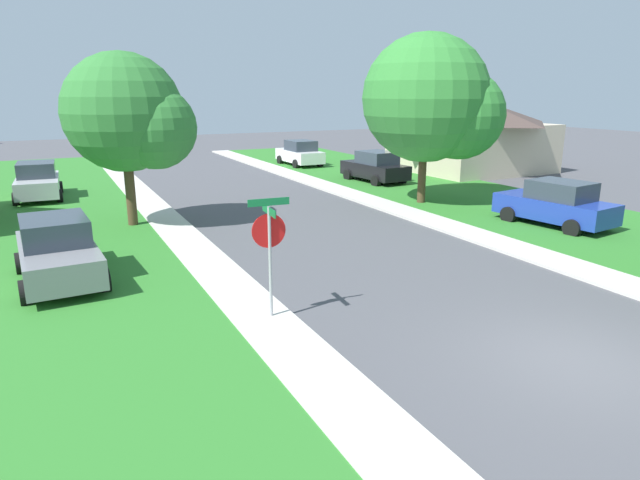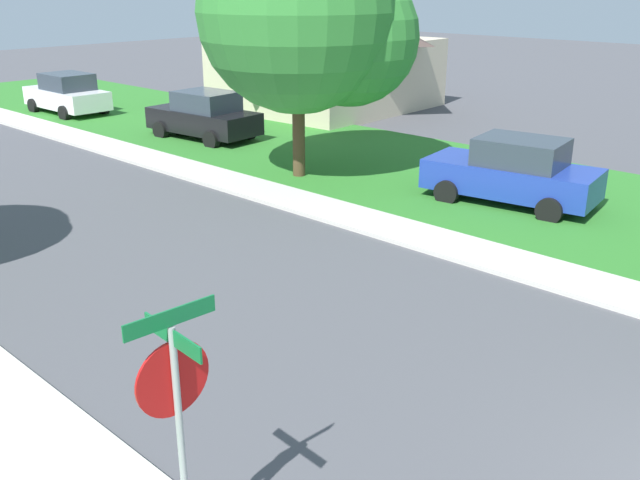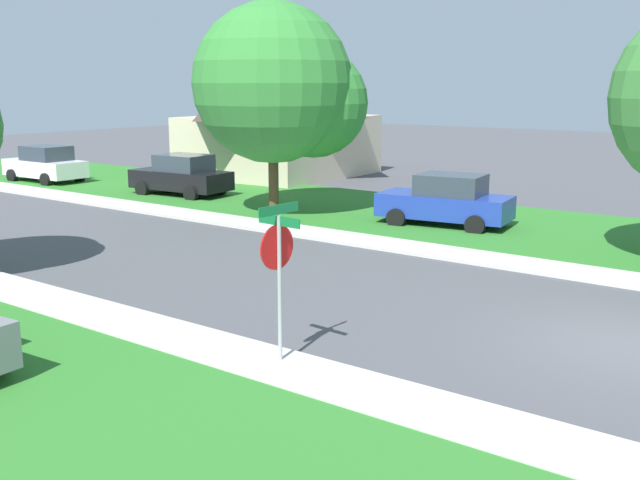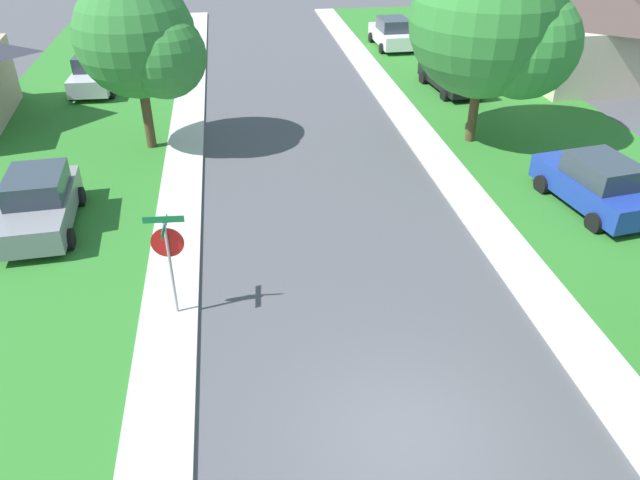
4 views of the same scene
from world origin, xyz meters
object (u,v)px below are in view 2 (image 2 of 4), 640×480
object	(u,v)px
car_blue_across_road	(513,172)
tree_sidewalk_mid	(311,18)
stop_sign_far_corner	(176,395)
car_white_far_down_street	(67,94)
car_black_driveway_right	(204,116)
house_right_setback	(328,54)

from	to	relation	value
car_blue_across_road	tree_sidewalk_mid	size ratio (longest dim) A/B	0.61
stop_sign_far_corner	tree_sidewalk_mid	xyz separation A→B (m)	(11.28, 9.12, 2.61)
car_white_far_down_street	car_black_driveway_right	bearing A→B (deg)	-84.18
car_white_far_down_street	house_right_setback	world-z (taller)	house_right_setback
car_white_far_down_street	car_blue_across_road	world-z (taller)	same
car_white_far_down_street	tree_sidewalk_mid	bearing A→B (deg)	-90.70
stop_sign_far_corner	tree_sidewalk_mid	size ratio (longest dim) A/B	0.37
stop_sign_far_corner	car_white_far_down_street	xyz separation A→B (m)	(11.46, 23.88, -1.01)
car_black_driveway_right	house_right_setback	world-z (taller)	house_right_setback
car_white_far_down_street	tree_sidewalk_mid	size ratio (longest dim) A/B	0.58
car_white_far_down_street	car_blue_across_road	distance (m)	20.43
car_blue_across_road	tree_sidewalk_mid	bearing A→B (deg)	105.49
car_white_far_down_street	car_black_driveway_right	distance (m)	8.43
stop_sign_far_corner	tree_sidewalk_mid	distance (m)	14.74
car_blue_across_road	house_right_setback	size ratio (longest dim) A/B	0.48
car_white_far_down_street	tree_sidewalk_mid	distance (m)	15.20
car_blue_across_road	car_black_driveway_right	world-z (taller)	same
car_black_driveway_right	car_blue_across_road	bearing A→B (deg)	-87.49
car_blue_across_road	tree_sidewalk_mid	distance (m)	6.87
car_blue_across_road	house_right_setback	bearing A→B (deg)	60.58
car_black_driveway_right	tree_sidewalk_mid	world-z (taller)	tree_sidewalk_mid
stop_sign_far_corner	car_black_driveway_right	distance (m)	19.82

